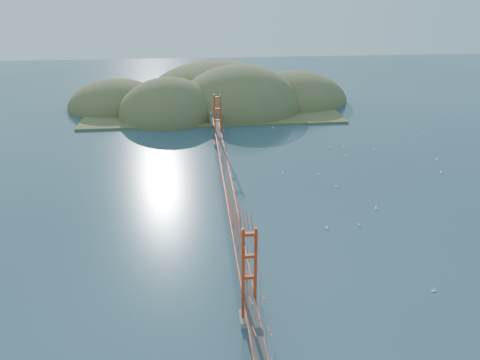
{
  "coord_description": "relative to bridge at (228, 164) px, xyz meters",
  "views": [
    {
      "loc": [
        -5.05,
        -71.02,
        34.74
      ],
      "look_at": [
        2.01,
        0.0,
        4.07
      ],
      "focal_mm": 35.0,
      "sensor_mm": 36.0,
      "label": 1
    }
  ],
  "objects": [
    {
      "name": "far_headlands",
      "position": [
        2.21,
        68.33,
        -7.01
      ],
      "size": [
        84.0,
        58.0,
        25.0
      ],
      "color": "brown",
      "rests_on": "ground"
    },
    {
      "name": "sailboat_16",
      "position": [
        13.11,
        23.31,
        -6.87
      ],
      "size": [
        0.57,
        0.57,
        0.59
      ],
      "color": "white",
      "rests_on": "ground"
    },
    {
      "name": "sailboat_9",
      "position": [
        45.04,
        15.81,
        -6.85
      ],
      "size": [
        0.58,
        0.65,
        0.73
      ],
      "color": "white",
      "rests_on": "ground"
    },
    {
      "name": "sailboat_6",
      "position": [
        14.22,
        -10.53,
        -6.86
      ],
      "size": [
        0.58,
        0.58,
        0.64
      ],
      "color": "white",
      "rests_on": "ground"
    },
    {
      "name": "sailboat_17",
      "position": [
        50.99,
        34.43,
        -6.85
      ],
      "size": [
        0.64,
        0.56,
        0.73
      ],
      "color": "white",
      "rests_on": "ground"
    },
    {
      "name": "sailboat_extra_1",
      "position": [
        20.05,
        4.42,
        -6.86
      ],
      "size": [
        0.61,
        0.61,
        0.64
      ],
      "color": "white",
      "rests_on": "ground"
    },
    {
      "name": "sailboat_7",
      "position": [
        26.78,
        20.0,
        -6.86
      ],
      "size": [
        0.55,
        0.49,
        0.63
      ],
      "color": "white",
      "rests_on": "ground"
    },
    {
      "name": "sailboat_0",
      "position": [
        24.11,
        -4.77,
        -6.86
      ],
      "size": [
        0.53,
        0.59,
        0.66
      ],
      "color": "white",
      "rests_on": "ground"
    },
    {
      "name": "sailboat_4",
      "position": [
        34.15,
        23.04,
        -6.85
      ],
      "size": [
        0.71,
        0.71,
        0.75
      ],
      "color": "white",
      "rests_on": "ground"
    },
    {
      "name": "sailboat_12",
      "position": [
        14.62,
        41.82,
        -6.87
      ],
      "size": [
        0.54,
        0.54,
        0.6
      ],
      "color": "white",
      "rests_on": "ground"
    },
    {
      "name": "sailboat_15",
      "position": [
        28.12,
        25.67,
        -6.85
      ],
      "size": [
        0.66,
        0.66,
        0.72
      ],
      "color": "white",
      "rests_on": "ground"
    },
    {
      "name": "bridge",
      "position": [
        0.0,
        0.0,
        0.0
      ],
      "size": [
        2.2,
        94.4,
        12.0
      ],
      "color": "gray",
      "rests_on": "ground"
    },
    {
      "name": "sailboat_1",
      "position": [
        19.34,
        -10.04,
        -6.87
      ],
      "size": [
        0.55,
        0.55,
        0.62
      ],
      "color": "white",
      "rests_on": "ground"
    },
    {
      "name": "sailboat_14",
      "position": [
        18.31,
        10.33,
        -6.86
      ],
      "size": [
        0.56,
        0.57,
        0.64
      ],
      "color": "white",
      "rests_on": "ground"
    },
    {
      "name": "sailboat_2",
      "position": [
        22.93,
        -27.09,
        -6.86
      ],
      "size": [
        0.6,
        0.53,
        0.68
      ],
      "color": "white",
      "rests_on": "ground"
    },
    {
      "name": "sailboat_extra_0",
      "position": [
        24.43,
        25.32,
        -6.85
      ],
      "size": [
        0.67,
        0.67,
        0.73
      ],
      "color": "white",
      "rests_on": "ground"
    },
    {
      "name": "sailboat_8",
      "position": [
        42.33,
        8.88,
        -6.85
      ],
      "size": [
        0.7,
        0.7,
        0.74
      ],
      "color": "white",
      "rests_on": "ground"
    },
    {
      "name": "ground",
      "position": [
        0.0,
        -0.18,
        -7.01
      ],
      "size": [
        320.0,
        320.0,
        0.0
      ],
      "primitive_type": "plane",
      "color": "#2C4658",
      "rests_on": "ground"
    },
    {
      "name": "sailboat_3",
      "position": [
        11.54,
        11.58,
        -6.87
      ],
      "size": [
        0.5,
        0.45,
        0.56
      ],
      "color": "white",
      "rests_on": "ground"
    }
  ]
}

